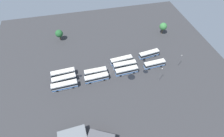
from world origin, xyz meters
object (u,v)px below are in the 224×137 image
bus_row0_slot2 (154,64)px  bus_row1_slot0 (121,60)px  bus_row1_slot1 (125,65)px  bus_row2_slot1 (96,72)px  lamp_post_near_entrance (180,60)px  bus_row3_slot2 (65,86)px  bus_row1_slot2 (127,71)px  tree_east_edge (59,34)px  lamp_post_by_building (161,74)px  tree_south_edge (163,26)px  bus_row3_slot1 (64,79)px  bus_row2_slot2 (97,78)px  maintenance_shelter (72,136)px  bus_row0_slot0 (149,54)px  bus_row3_slot0 (63,73)px

bus_row0_slot2 → bus_row1_slot0: size_ratio=0.95×
bus_row1_slot1 → bus_row2_slot1: bearing=5.4°
bus_row1_slot0 → lamp_post_near_entrance: 30.02m
bus_row2_slot1 → bus_row3_slot2: bearing=18.0°
bus_row1_slot2 → tree_east_edge: (31.45, -35.24, 2.71)m
bus_row1_slot2 → lamp_post_near_entrance: (-28.13, 0.78, 2.18)m
lamp_post_by_building → tree_south_edge: 39.06m
bus_row3_slot1 → bus_row3_slot2: (0.03, 3.96, 0.00)m
bus_row2_slot2 → bus_row3_slot2: same height
bus_row1_slot0 → maintenance_shelter: bearing=51.7°
bus_row0_slot0 → bus_row3_slot1: size_ratio=0.99×
lamp_post_by_building → tree_south_edge: (-16.83, -35.24, 0.65)m
bus_row1_slot1 → lamp_post_by_building: (-14.14, 11.92, 2.69)m
lamp_post_near_entrance → tree_east_edge: 69.62m
maintenance_shelter → lamp_post_near_entrance: (-56.97, -27.28, 0.04)m
bus_row2_slot1 → bus_row3_slot0: same height
bus_row0_slot0 → bus_row0_slot2: same height
bus_row1_slot1 → bus_row2_slot2: 16.42m
bus_row0_slot0 → bus_row0_slot2: 7.84m
bus_row3_slot1 → tree_south_edge: 67.03m
bus_row2_slot1 → bus_row3_slot2: (15.43, 5.03, 0.00)m
lamp_post_near_entrance → bus_row2_slot1: bearing=-4.4°
bus_row0_slot2 → bus_row1_slot0: 17.21m
bus_row3_slot2 → lamp_post_near_entrance: bearing=-178.4°
lamp_post_by_building → tree_east_edge: size_ratio=1.22×
bus_row0_slot2 → bus_row3_slot2: bearing=4.5°
bus_row3_slot1 → bus_row3_slot0: bearing=-85.8°
bus_row0_slot0 → bus_row3_slot2: (46.00, 11.47, 0.00)m
bus_row2_slot1 → lamp_post_by_building: 31.44m
bus_row0_slot0 → tree_south_edge: 24.44m
bus_row2_slot2 → maintenance_shelter: (13.45, 26.85, 2.15)m
bus_row1_slot2 → bus_row2_slot2: size_ratio=0.99×
bus_row1_slot1 → lamp_post_near_entrance: bearing=170.2°
bus_row3_slot1 → lamp_post_near_entrance: (-58.75, 2.28, 2.18)m
bus_row3_slot2 → tree_south_edge: tree_south_edge is taller
bus_row1_slot1 → bus_row1_slot0: bearing=-78.8°
bus_row3_slot2 → bus_row1_slot2: bearing=-175.4°
bus_row3_slot0 → bus_row2_slot1: bearing=169.6°
bus_row3_slot2 → lamp_post_by_building: size_ratio=1.45×
bus_row0_slot0 → bus_row0_slot2: size_ratio=1.02×
bus_row0_slot0 → lamp_post_near_entrance: lamp_post_near_entrance is taller
bus_row0_slot0 → lamp_post_by_building: size_ratio=1.37×
bus_row2_slot1 → lamp_post_by_building: lamp_post_by_building is taller
bus_row3_slot2 → tree_east_edge: 37.80m
tree_east_edge → tree_south_edge: bearing=172.8°
bus_row3_slot1 → bus_row1_slot0: bearing=-168.2°
bus_row1_slot2 → tree_east_edge: bearing=-48.2°
bus_row1_slot1 → tree_south_edge: tree_south_edge is taller
bus_row1_slot0 → bus_row2_slot1: (14.66, 5.19, -0.00)m
tree_east_edge → bus_row3_slot0: bearing=91.0°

